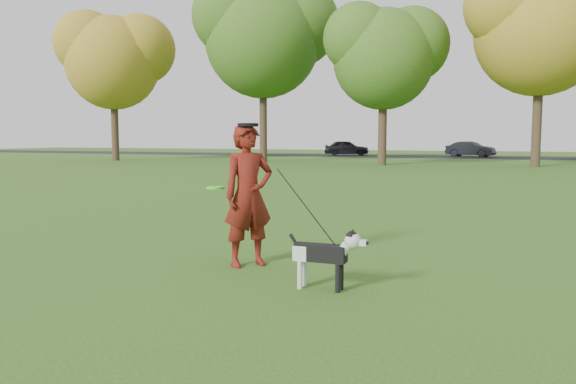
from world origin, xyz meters
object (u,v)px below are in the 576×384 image
at_px(man, 248,195).
at_px(car_left, 347,148).
at_px(car_mid, 471,149).
at_px(dog, 327,252).

height_order(man, car_left, man).
bearing_deg(car_mid, man, -166.04).
xyz_separation_m(man, car_mid, (0.23, 39.83, -0.25)).
bearing_deg(man, car_mid, 40.95).
distance_m(car_left, car_mid, 9.99).
bearing_deg(dog, car_left, 105.16).
bearing_deg(dog, man, 149.87).
bearing_deg(car_left, car_mid, -107.53).
height_order(man, dog, man).
distance_m(dog, car_mid, 40.56).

